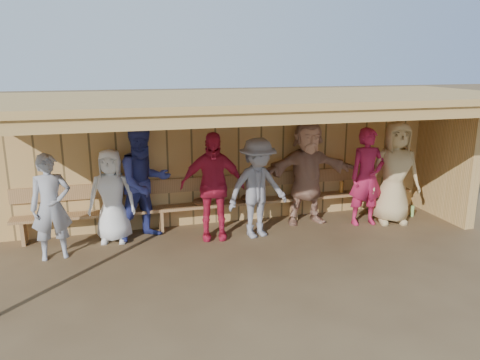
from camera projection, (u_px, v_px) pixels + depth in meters
name	position (u px, v px, depth m)	size (l,w,h in m)	color
ground	(246.00, 245.00, 7.89)	(90.00, 90.00, 0.00)	brown
player_a	(51.00, 207.00, 7.20)	(0.61, 0.40, 1.67)	#97999F
player_b	(112.00, 196.00, 7.90)	(0.79, 0.51, 1.61)	white
player_c	(144.00, 183.00, 7.99)	(0.97, 0.75, 1.99)	navy
player_d	(212.00, 186.00, 8.00)	(1.10, 0.46, 1.87)	red
player_e	(258.00, 188.00, 8.09)	(1.14, 0.65, 1.76)	gray
player_f	(307.00, 173.00, 8.77)	(1.82, 0.58, 1.97)	tan
player_g	(367.00, 177.00, 8.71)	(0.67, 0.44, 1.84)	#AD1B43
player_h	(395.00, 173.00, 8.79)	(0.95, 0.62, 1.95)	tan
dugout_structure	(256.00, 138.00, 8.21)	(8.80, 3.20, 2.50)	tan
bench	(229.00, 197.00, 8.80)	(7.60, 0.34, 0.93)	#A97A48
dugout_equipment	(212.00, 202.00, 8.60)	(7.05, 0.62, 0.80)	orange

